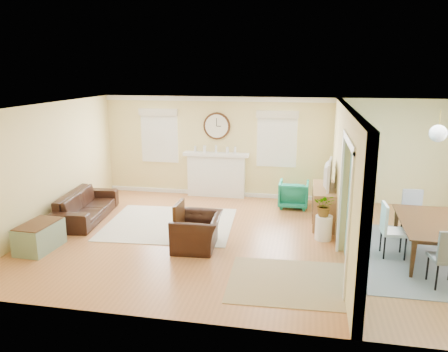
{
  "coord_description": "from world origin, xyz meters",
  "views": [
    {
      "loc": [
        0.79,
        -7.99,
        3.27
      ],
      "look_at": [
        -0.8,
        0.3,
        1.2
      ],
      "focal_mm": 35.0,
      "sensor_mm": 36.0,
      "label": 1
    }
  ],
  "objects_px": {
    "credenza": "(324,205)",
    "green_chair": "(294,194)",
    "eames_chair": "(197,232)",
    "sofa": "(86,206)",
    "dining_table": "(432,240)"
  },
  "relations": [
    {
      "from": "green_chair",
      "to": "credenza",
      "type": "relative_size",
      "value": 0.51
    },
    {
      "from": "eames_chair",
      "to": "dining_table",
      "type": "relative_size",
      "value": 0.51
    },
    {
      "from": "credenza",
      "to": "dining_table",
      "type": "bearing_deg",
      "value": -39.93
    },
    {
      "from": "credenza",
      "to": "sofa",
      "type": "bearing_deg",
      "value": -172.02
    },
    {
      "from": "eames_chair",
      "to": "green_chair",
      "type": "height_order",
      "value": "green_chair"
    },
    {
      "from": "sofa",
      "to": "dining_table",
      "type": "xyz_separation_m",
      "value": [
        7.04,
        -0.81,
        0.03
      ]
    },
    {
      "from": "eames_chair",
      "to": "credenza",
      "type": "xyz_separation_m",
      "value": [
        2.36,
        1.86,
        0.08
      ]
    },
    {
      "from": "eames_chair",
      "to": "dining_table",
      "type": "xyz_separation_m",
      "value": [
        4.19,
        0.32,
        0.02
      ]
    },
    {
      "from": "sofa",
      "to": "credenza",
      "type": "height_order",
      "value": "credenza"
    },
    {
      "from": "eames_chair",
      "to": "green_chair",
      "type": "bearing_deg",
      "value": 146.1
    },
    {
      "from": "sofa",
      "to": "credenza",
      "type": "distance_m",
      "value": 5.26
    },
    {
      "from": "sofa",
      "to": "green_chair",
      "type": "height_order",
      "value": "green_chair"
    },
    {
      "from": "eames_chair",
      "to": "credenza",
      "type": "relative_size",
      "value": 0.7
    },
    {
      "from": "credenza",
      "to": "green_chair",
      "type": "bearing_deg",
      "value": 123.88
    },
    {
      "from": "sofa",
      "to": "dining_table",
      "type": "distance_m",
      "value": 7.08
    }
  ]
}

